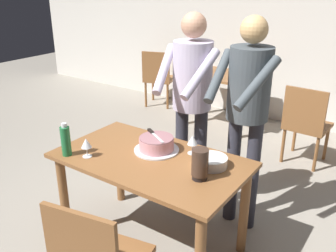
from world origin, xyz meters
name	(u,v)px	position (x,y,z in m)	size (l,w,h in m)	color
ground_plane	(152,242)	(0.00, 0.00, 0.00)	(14.00, 14.00, 0.00)	gray
back_wall	(299,26)	(0.00, 3.24, 1.35)	(10.00, 0.12, 2.70)	beige
main_dining_table	(151,174)	(0.00, 0.00, 0.62)	(1.38, 0.79, 0.75)	brown
cake_on_platter	(156,144)	(-0.04, 0.12, 0.80)	(0.34, 0.34, 0.11)	silver
cake_knife	(153,133)	(-0.10, 0.16, 0.87)	(0.24, 0.15, 0.02)	silver
plate_stack	(211,162)	(0.42, 0.14, 0.79)	(0.22, 0.22, 0.07)	white
wine_glass_near	(192,141)	(0.21, 0.24, 0.85)	(0.08, 0.08, 0.14)	silver
wine_glass_far	(86,144)	(-0.39, -0.24, 0.85)	(0.08, 0.08, 0.14)	silver
water_bottle	(66,141)	(-0.53, -0.31, 0.86)	(0.07, 0.07, 0.25)	#1E6B38
hurricane_lamp	(200,164)	(0.44, -0.05, 0.86)	(0.11, 0.11, 0.21)	black
person_cutting_cake	(192,94)	(-0.04, 0.61, 1.08)	(0.47, 0.56, 1.72)	#2D2D38
person_standing_beside	(247,103)	(0.44, 0.64, 1.08)	(0.46, 0.56, 1.72)	#2D2D38
background_table	(220,85)	(-0.75, 2.54, 0.58)	(1.00, 0.70, 0.74)	brown
background_chair_1	(306,123)	(0.56, 2.04, 0.49)	(0.46, 0.46, 0.90)	brown
background_chair_2	(158,76)	(-1.94, 2.73, 0.49)	(0.56, 0.56, 0.90)	brown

